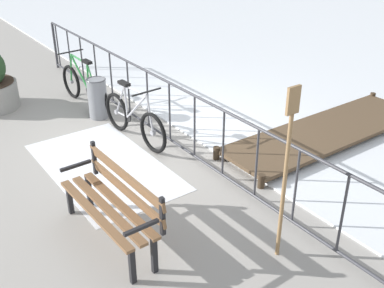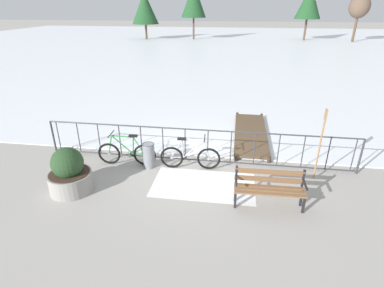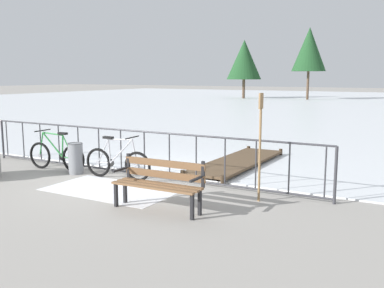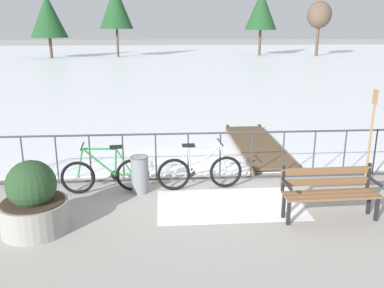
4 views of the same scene
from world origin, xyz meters
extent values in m
plane|color=#9E9991|center=(0.00, 0.00, 0.00)|extent=(160.00, 160.00, 0.00)
cube|color=white|center=(0.00, 28.40, 0.01)|extent=(80.00, 56.00, 0.03)
cube|color=white|center=(0.36, -1.20, 0.00)|extent=(2.65, 1.49, 0.01)
cylinder|color=#38383D|center=(0.00, 0.00, 1.05)|extent=(9.00, 0.04, 0.04)
cylinder|color=#38383D|center=(0.00, 0.00, 0.08)|extent=(9.00, 0.04, 0.04)
cylinder|color=#38383D|center=(-4.50, 0.00, 0.53)|extent=(0.06, 0.06, 1.05)
cylinder|color=#38383D|center=(4.50, 0.00, 0.53)|extent=(0.06, 0.06, 1.05)
cylinder|color=#38383D|center=(-4.32, 0.00, 0.57)|extent=(0.03, 0.03, 0.97)
cylinder|color=#38383D|center=(-3.66, 0.00, 0.57)|extent=(0.03, 0.03, 0.97)
cylinder|color=#38383D|center=(-2.99, 0.00, 0.57)|extent=(0.03, 0.03, 0.97)
cylinder|color=#38383D|center=(-2.33, 0.00, 0.57)|extent=(0.03, 0.03, 0.97)
cylinder|color=#38383D|center=(-1.66, 0.00, 0.57)|extent=(0.03, 0.03, 0.97)
cylinder|color=#38383D|center=(-1.00, 0.00, 0.57)|extent=(0.03, 0.03, 0.97)
cylinder|color=#38383D|center=(-0.33, 0.00, 0.57)|extent=(0.03, 0.03, 0.97)
cylinder|color=#38383D|center=(0.33, 0.00, 0.57)|extent=(0.03, 0.03, 0.97)
cylinder|color=#38383D|center=(1.00, 0.00, 0.57)|extent=(0.03, 0.03, 0.97)
cylinder|color=#38383D|center=(1.66, 0.00, 0.57)|extent=(0.03, 0.03, 0.97)
cylinder|color=#38383D|center=(2.33, 0.00, 0.57)|extent=(0.03, 0.03, 0.97)
cylinder|color=#38383D|center=(2.99, 0.00, 0.57)|extent=(0.03, 0.03, 0.97)
cylinder|color=#38383D|center=(3.66, 0.00, 0.57)|extent=(0.03, 0.03, 0.97)
cylinder|color=#38383D|center=(4.32, 0.00, 0.57)|extent=(0.03, 0.03, 0.97)
torus|color=black|center=(-0.65, -0.43, 0.33)|extent=(0.66, 0.11, 0.66)
cylinder|color=gray|center=(-0.65, -0.43, 0.33)|extent=(0.08, 0.07, 0.08)
torus|color=black|center=(0.40, -0.35, 0.33)|extent=(0.66, 0.11, 0.66)
cylinder|color=gray|center=(0.40, -0.35, 0.33)|extent=(0.08, 0.07, 0.08)
cylinder|color=#B2B2B7|center=(-0.33, -0.41, 0.62)|extent=(0.08, 0.04, 0.53)
cylinder|color=#B2B2B7|center=(-0.02, -0.38, 0.63)|extent=(0.61, 0.08, 0.59)
cylinder|color=#B2B2B7|center=(-0.04, -0.39, 0.90)|extent=(0.63, 0.08, 0.07)
cylinder|color=#B2B2B7|center=(-0.48, -0.42, 0.34)|extent=(0.34, 0.05, 0.05)
cylinder|color=#B2B2B7|center=(-0.50, -0.42, 0.61)|extent=(0.32, 0.05, 0.56)
cylinder|color=#B2B2B7|center=(0.34, -0.36, 0.62)|extent=(0.16, 0.04, 0.59)
cube|color=black|center=(-0.35, -0.41, 0.92)|extent=(0.25, 0.12, 0.05)
cylinder|color=black|center=(0.27, -0.36, 0.96)|extent=(0.06, 0.52, 0.03)
cylinder|color=black|center=(-0.31, -0.40, 0.35)|extent=(0.18, 0.03, 0.18)
torus|color=black|center=(-1.45, -0.39, 0.33)|extent=(0.66, 0.11, 0.66)
cylinder|color=gray|center=(-1.45, -0.39, 0.33)|extent=(0.08, 0.07, 0.08)
torus|color=black|center=(-2.50, -0.46, 0.33)|extent=(0.66, 0.11, 0.66)
cylinder|color=gray|center=(-2.50, -0.46, 0.33)|extent=(0.08, 0.07, 0.08)
cylinder|color=#2D843D|center=(-1.77, -0.41, 0.62)|extent=(0.08, 0.04, 0.53)
cylinder|color=#2D843D|center=(-2.08, -0.44, 0.63)|extent=(0.61, 0.08, 0.59)
cylinder|color=#2D843D|center=(-2.06, -0.43, 0.90)|extent=(0.63, 0.08, 0.07)
cylinder|color=#2D843D|center=(-1.62, -0.40, 0.34)|extent=(0.34, 0.05, 0.05)
cylinder|color=#2D843D|center=(-1.60, -0.40, 0.61)|extent=(0.32, 0.05, 0.56)
cylinder|color=#2D843D|center=(-2.44, -0.46, 0.62)|extent=(0.16, 0.04, 0.59)
cube|color=black|center=(-1.75, -0.41, 0.92)|extent=(0.25, 0.12, 0.05)
cylinder|color=black|center=(-2.38, -0.46, 0.96)|extent=(0.06, 0.52, 0.03)
cylinder|color=black|center=(-1.79, -0.42, 0.35)|extent=(0.18, 0.03, 0.18)
cube|color=brown|center=(1.94, -1.74, 0.44)|extent=(1.60, 0.14, 0.04)
cube|color=brown|center=(1.94, -1.90, 0.44)|extent=(1.60, 0.14, 0.04)
cube|color=brown|center=(1.95, -2.05, 0.44)|extent=(1.60, 0.14, 0.04)
cube|color=brown|center=(1.94, -1.65, 0.58)|extent=(1.60, 0.09, 0.12)
cube|color=brown|center=(1.94, -1.65, 0.78)|extent=(1.60, 0.09, 0.12)
cube|color=black|center=(2.70, -2.01, 0.22)|extent=(0.05, 0.06, 0.44)
cube|color=black|center=(2.70, -1.75, 0.22)|extent=(0.05, 0.06, 0.44)
cube|color=black|center=(2.70, -1.63, 0.67)|extent=(0.05, 0.05, 0.45)
cube|color=black|center=(2.70, -1.88, 0.64)|extent=(0.05, 0.40, 0.04)
cube|color=black|center=(1.19, -2.05, 0.22)|extent=(0.05, 0.06, 0.44)
cube|color=black|center=(1.18, -1.78, 0.22)|extent=(0.05, 0.06, 0.44)
cube|color=black|center=(1.18, -1.67, 0.67)|extent=(0.05, 0.05, 0.45)
cube|color=black|center=(1.18, -1.92, 0.64)|extent=(0.05, 0.40, 0.04)
cylinder|color=gray|center=(-2.91, -1.94, 0.25)|extent=(1.06, 1.06, 0.49)
cylinder|color=#38281E|center=(-2.91, -1.94, 0.50)|extent=(0.97, 0.97, 0.02)
sphere|color=#264223|center=(-2.91, -1.94, 0.78)|extent=(0.77, 0.77, 0.77)
cylinder|color=gray|center=(-1.31, -0.47, 0.36)|extent=(0.34, 0.34, 0.72)
torus|color=#494A4E|center=(-1.31, -0.47, 0.72)|extent=(0.35, 0.35, 0.02)
cylinder|color=#937047|center=(3.25, -0.50, 0.85)|extent=(0.04, 0.04, 1.70)
cube|color=#937047|center=(3.25, -0.50, 1.84)|extent=(0.03, 0.16, 0.28)
cube|color=brown|center=(1.64, 2.23, 0.12)|extent=(1.10, 3.85, 0.06)
cylinder|color=#3C2E20|center=(1.15, 0.30, 0.10)|extent=(0.10, 0.10, 0.20)
cylinder|color=#3C2E20|center=(2.14, 0.30, 0.10)|extent=(0.10, 0.10, 0.20)
cylinder|color=#3C2E20|center=(1.15, 4.15, 0.10)|extent=(0.10, 0.10, 0.20)
cylinder|color=#3C2E20|center=(2.14, 4.15, 0.10)|extent=(0.10, 0.10, 0.20)
cylinder|color=brown|center=(-5.01, 33.85, 2.24)|extent=(0.23, 0.23, 4.49)
cone|color=#1E4723|center=(-5.01, 33.85, 4.71)|extent=(3.18, 3.18, 4.04)
cylinder|color=brown|center=(9.24, 34.82, 2.14)|extent=(0.27, 0.27, 4.28)
cone|color=#1E4723|center=(9.24, 34.82, 4.48)|extent=(3.18, 3.18, 3.81)
cylinder|color=brown|center=(-11.17, 32.94, 1.59)|extent=(0.28, 0.28, 3.19)
cone|color=#1E4723|center=(-11.17, 32.94, 3.84)|extent=(3.41, 3.41, 3.87)
cylinder|color=brown|center=(14.79, 33.67, 1.65)|extent=(0.30, 0.30, 3.29)
ellipsoid|color=brown|center=(14.79, 33.67, 4.01)|extent=(2.37, 2.37, 2.61)
camera|label=1|loc=(6.02, -3.65, 3.50)|focal=44.01mm
camera|label=2|loc=(1.05, -7.87, 4.30)|focal=28.23mm
camera|label=3|loc=(6.02, -7.87, 2.29)|focal=40.92mm
camera|label=4|loc=(-0.86, -8.17, 3.20)|focal=39.04mm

